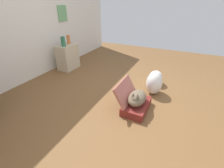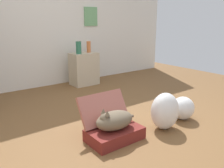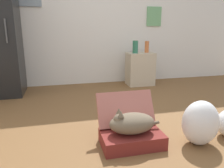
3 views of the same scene
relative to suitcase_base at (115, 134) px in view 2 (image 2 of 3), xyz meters
The scene contains 10 objects.
ground_plane 0.34m from the suitcase_base, 73.98° to the left, with size 7.68×7.68×0.00m, color brown.
wall_back 2.86m from the suitcase_base, 87.98° to the left, with size 6.40×0.15×2.60m.
suitcase_base is the anchor object (origin of this frame).
suitcase_lid 0.31m from the suitcase_base, 90.00° to the left, with size 0.58×0.36×0.04m, color #B26356.
cat 0.17m from the suitcase_base, behind, with size 0.52×0.27×0.24m.
plastic_bag_white 0.67m from the suitcase_base, 11.41° to the right, with size 0.36×0.30×0.44m, color white.
plastic_bag_clear 1.05m from the suitcase_base, ahead, with size 0.30×0.28×0.30m, color white.
side_table 2.37m from the suitcase_base, 67.33° to the left, with size 0.51×0.35×0.63m, color beige.
vase_tall 2.37m from the suitcase_base, 69.88° to the left, with size 0.10×0.10×0.23m, color #2D7051.
vase_short 2.51m from the suitcase_base, 64.67° to the left, with size 0.08×0.08×0.22m, color #CC6B38.
Camera 2 is at (-1.51, -2.16, 1.25)m, focal length 38.19 mm.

